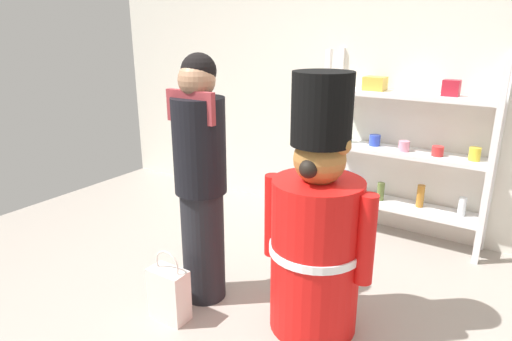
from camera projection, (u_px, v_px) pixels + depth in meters
ground_plane at (245, 341)px, 2.73m from camera, size 6.40×6.40×0.00m
back_wall at (379, 90)px, 4.08m from camera, size 6.40×0.12×2.60m
merchandise_shelf at (403, 149)px, 3.88m from camera, size 1.44×0.35×1.67m
teddy_bear_guard at (316, 231)px, 2.68m from camera, size 0.73×0.57×1.62m
person_shopper at (201, 178)px, 2.93m from camera, size 0.36×0.35×1.70m
shopping_bag at (169, 293)px, 2.90m from camera, size 0.26×0.14×0.49m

